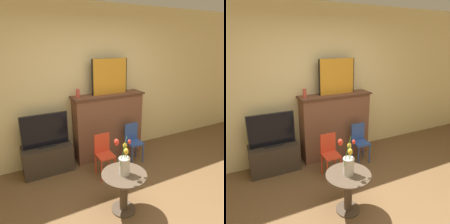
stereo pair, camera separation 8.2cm
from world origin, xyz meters
The scene contains 10 objects.
wall_back centered at (0.00, 2.13, 1.35)m, with size 8.00×0.06×2.70m.
fireplace_mantel centered at (0.30, 1.94, 0.61)m, with size 1.33×0.37×1.19m.
painting centered at (0.34, 1.94, 1.50)m, with size 0.67×0.03×0.62m.
mantel_candle centered at (-0.26, 1.94, 1.26)m, with size 0.06×0.06×0.14m.
tv_stand centered at (-0.85, 1.88, 0.23)m, with size 0.79×0.40×0.45m.
tv_monitor centered at (-0.85, 1.89, 0.72)m, with size 0.74×0.12×0.55m.
chair_red centered at (-0.06, 1.36, 0.40)m, with size 0.26×0.26×0.69m.
chair_blue centered at (0.60, 1.54, 0.40)m, with size 0.26×0.26×0.69m.
side_table centered at (-0.18, 0.53, 0.35)m, with size 0.56×0.56×0.53m.
vase_tulips centered at (-0.18, 0.52, 0.70)m, with size 0.26×0.16×0.52m.
Camera 2 is at (-1.29, -1.49, 2.07)m, focal length 35.00 mm.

